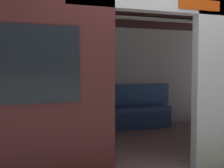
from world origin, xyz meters
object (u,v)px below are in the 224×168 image
object	(u,v)px
train_car	(112,53)
book	(73,109)
bench_seat	(96,114)
person_seated	(91,98)
handbag	(106,104)
grab_pole_door	(105,86)

from	to	relation	value
train_car	book	world-z (taller)	train_car
bench_seat	book	distance (m)	0.46
person_seated	handbag	distance (m)	0.39
bench_seat	person_seated	xyz separation A→B (m)	(0.11, 0.05, 0.33)
handbag	grab_pole_door	xyz separation A→B (m)	(0.69, 2.03, 0.50)
train_car	grab_pole_door	bearing A→B (deg)	65.31
person_seated	book	xyz separation A→B (m)	(0.32, -0.12, -0.21)
person_seated	grab_pole_door	size ratio (longest dim) A/B	0.57
book	grab_pole_door	size ratio (longest dim) A/B	0.11
train_car	bench_seat	size ratio (longest dim) A/B	2.01
bench_seat	handbag	world-z (taller)	handbag
train_car	grab_pole_door	distance (m)	1.04
train_car	bench_seat	distance (m)	1.60
bench_seat	grab_pole_door	size ratio (longest dim) A/B	1.54
bench_seat	person_seated	size ratio (longest dim) A/B	2.70
train_car	grab_pole_door	xyz separation A→B (m)	(0.39, 0.85, -0.45)
train_car	handbag	xyz separation A→B (m)	(-0.30, -1.19, -0.95)
handbag	grab_pole_door	size ratio (longest dim) A/B	0.13
train_car	bench_seat	bearing A→B (deg)	-93.66
person_seated	bench_seat	bearing A→B (deg)	-154.81
grab_pole_door	book	bearing A→B (deg)	-90.70
bench_seat	handbag	distance (m)	0.31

